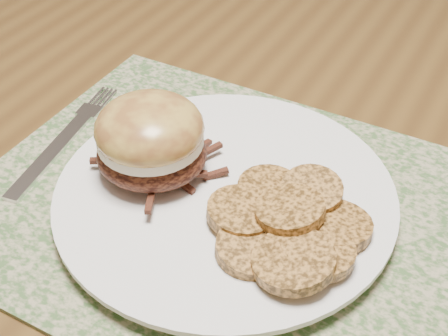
{
  "coord_description": "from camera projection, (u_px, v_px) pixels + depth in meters",
  "views": [
    {
      "loc": [
        -0.12,
        -0.38,
        1.11
      ],
      "look_at": [
        -0.3,
        -0.05,
        0.79
      ],
      "focal_mm": 50.0,
      "sensor_mm": 36.0,
      "label": 1
    }
  ],
  "objects": [
    {
      "name": "roasted_potatoes",
      "position": [
        291.0,
        227.0,
        0.46
      ],
      "size": [
        0.13,
        0.15,
        0.03
      ],
      "color": "#AF7533",
      "rests_on": "dinner_plate"
    },
    {
      "name": "placemat",
      "position": [
        245.0,
        215.0,
        0.51
      ],
      "size": [
        0.45,
        0.33,
        0.0
      ],
      "primitive_type": "cube",
      "color": "#416131",
      "rests_on": "dining_table"
    },
    {
      "name": "dinner_plate",
      "position": [
        225.0,
        197.0,
        0.51
      ],
      "size": [
        0.26,
        0.26,
        0.02
      ],
      "primitive_type": "cylinder",
      "color": "white",
      "rests_on": "placemat"
    },
    {
      "name": "fork",
      "position": [
        66.0,
        138.0,
        0.58
      ],
      "size": [
        0.04,
        0.18,
        0.0
      ],
      "rotation": [
        0.0,
        0.0,
        0.16
      ],
      "color": "silver",
      "rests_on": "placemat"
    },
    {
      "name": "pork_sandwich",
      "position": [
        150.0,
        140.0,
        0.5
      ],
      "size": [
        0.11,
        0.11,
        0.07
      ],
      "rotation": [
        0.0,
        0.0,
        0.23
      ],
      "color": "black",
      "rests_on": "dinner_plate"
    }
  ]
}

